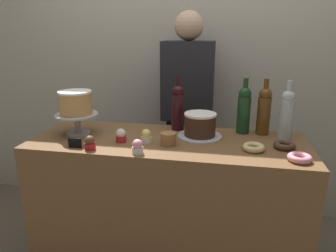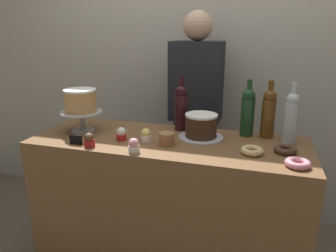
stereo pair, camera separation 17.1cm
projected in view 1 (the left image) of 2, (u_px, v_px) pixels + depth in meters
The scene contains 20 objects.
back_wall at pixel (188, 53), 2.41m from camera, with size 6.00×0.05×2.60m.
display_counter at pixel (168, 209), 1.86m from camera, with size 1.53×0.56×0.88m.
cake_stand_pedestal at pixel (77, 120), 1.80m from camera, with size 0.25×0.25×0.12m.
white_layer_cake at pixel (76, 102), 1.77m from camera, with size 0.19×0.19×0.13m.
silver_serving_platter at pixel (200, 136), 1.78m from camera, with size 0.25×0.25×0.01m.
chocolate_round_cake at pixel (200, 124), 1.76m from camera, with size 0.18×0.18×0.13m.
wine_bottle_amber at pixel (264, 110), 1.79m from camera, with size 0.08×0.08×0.33m.
wine_bottle_green at pixel (244, 109), 1.81m from camera, with size 0.08×0.08×0.33m.
wine_bottle_dark_red at pixel (178, 107), 1.87m from camera, with size 0.08×0.08×0.33m.
wine_bottle_clear at pixel (287, 113), 1.72m from camera, with size 0.08×0.08×0.33m.
cupcake_vanilla at pixel (121, 136), 1.69m from camera, with size 0.06×0.06×0.07m.
cupcake_strawberry at pixel (138, 147), 1.53m from camera, with size 0.06×0.06×0.07m.
cupcake_chocolate at pixel (90, 143), 1.58m from camera, with size 0.06×0.06×0.07m.
cupcake_lemon at pixel (146, 136), 1.68m from camera, with size 0.06×0.06×0.07m.
donut_pink at pixel (300, 158), 1.44m from camera, with size 0.11×0.11×0.03m.
donut_glazed at pixel (254, 147), 1.57m from camera, with size 0.11×0.11×0.03m.
donut_chocolate at pixel (284, 145), 1.60m from camera, with size 0.11×0.11×0.03m.
cookie_stack at pixel (168, 139), 1.65m from camera, with size 0.08×0.08×0.07m.
price_sign_chalkboard at pixel (75, 143), 1.61m from camera, with size 0.07×0.01×0.05m.
barista_figure at pixel (187, 119), 2.29m from camera, with size 0.36×0.22×1.60m.
Camera 1 is at (0.30, -1.60, 1.46)m, focal length 33.18 mm.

